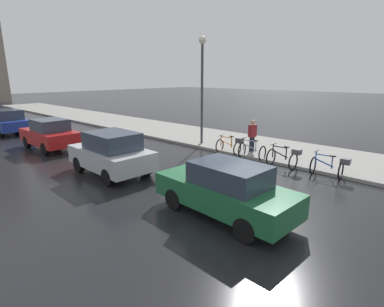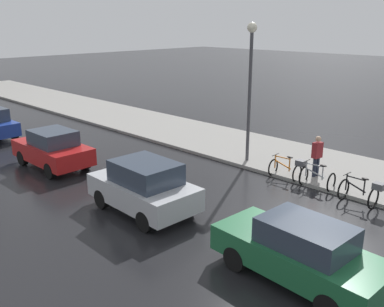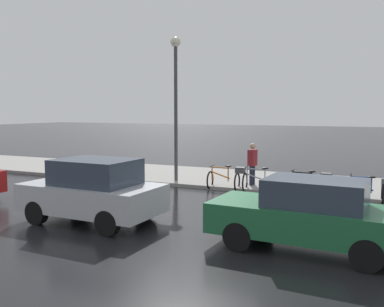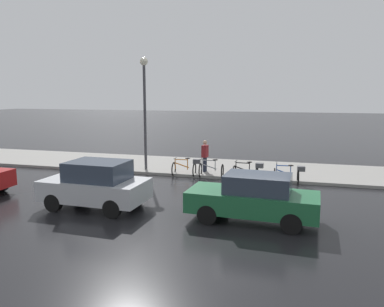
{
  "view_description": "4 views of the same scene",
  "coord_description": "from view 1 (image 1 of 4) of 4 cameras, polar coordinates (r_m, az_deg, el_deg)",
  "views": [
    {
      "loc": [
        -8.43,
        -4.88,
        3.89
      ],
      "look_at": [
        -0.19,
        2.7,
        0.97
      ],
      "focal_mm": 28.0,
      "sensor_mm": 36.0,
      "label": 1
    },
    {
      "loc": [
        -10.11,
        -4.65,
        5.94
      ],
      "look_at": [
        -0.13,
        5.12,
        1.62
      ],
      "focal_mm": 40.0,
      "sensor_mm": 36.0,
      "label": 2
    },
    {
      "loc": [
        -11.24,
        -1.68,
        3.04
      ],
      "look_at": [
        0.58,
        3.68,
        1.7
      ],
      "focal_mm": 40.0,
      "sensor_mm": 36.0,
      "label": 3
    },
    {
      "loc": [
        -13.8,
        -1.44,
        4.14
      ],
      "look_at": [
        1.87,
        2.88,
        1.5
      ],
      "focal_mm": 35.0,
      "sensor_mm": 36.0,
      "label": 4
    }
  ],
  "objects": [
    {
      "name": "car_silver",
      "position": [
        12.48,
        -15.07,
        0.09
      ],
      "size": [
        2.03,
        3.8,
        1.73
      ],
      "color": "#B2B5BA",
      "rests_on": "ground"
    },
    {
      "name": "bicycle_second",
      "position": [
        13.43,
        17.28,
        -0.64
      ],
      "size": [
        0.82,
        1.41,
        1.0
      ],
      "color": "black",
      "rests_on": "ground"
    },
    {
      "name": "sidewalk_kerb",
      "position": [
        21.08,
        -3.2,
        4.16
      ],
      "size": [
        4.8,
        60.0,
        0.14
      ],
      "primitive_type": "cube",
      "color": "gray",
      "rests_on": "ground"
    },
    {
      "name": "pedestrian",
      "position": [
        15.43,
        11.41,
        3.51
      ],
      "size": [
        0.43,
        0.3,
        1.75
      ],
      "color": "#1E2333",
      "rests_on": "ground"
    },
    {
      "name": "car_blue",
      "position": [
        24.27,
        -31.65,
        5.2
      ],
      "size": [
        1.88,
        3.75,
        1.64
      ],
      "color": "navy",
      "rests_on": "ground"
    },
    {
      "name": "car_red",
      "position": [
        18.0,
        -25.41,
        3.35
      ],
      "size": [
        1.83,
        3.87,
        1.63
      ],
      "color": "#AD1919",
      "rests_on": "ground"
    },
    {
      "name": "bicycle_farthest",
      "position": [
        15.27,
        7.42,
        1.64
      ],
      "size": [
        0.75,
        1.41,
        0.96
      ],
      "color": "black",
      "rests_on": "ground"
    },
    {
      "name": "bicycle_nearest",
      "position": [
        12.86,
        24.91,
        -2.14
      ],
      "size": [
        0.79,
        1.39,
        0.99
      ],
      "color": "black",
      "rests_on": "ground"
    },
    {
      "name": "ground_plane",
      "position": [
        10.49,
        11.75,
        -7.47
      ],
      "size": [
        140.0,
        140.0,
        0.0
      ],
      "primitive_type": "plane",
      "color": "black"
    },
    {
      "name": "bicycle_third",
      "position": [
        14.61,
        11.34,
        0.52
      ],
      "size": [
        0.79,
        1.19,
        0.98
      ],
      "color": "black",
      "rests_on": "ground"
    },
    {
      "name": "streetlamp",
      "position": [
        16.79,
        1.94,
        14.71
      ],
      "size": [
        0.41,
        0.41,
        5.92
      ],
      "color": "#424247",
      "rests_on": "ground"
    },
    {
      "name": "car_green",
      "position": [
        8.5,
        6.43,
        -6.85
      ],
      "size": [
        1.91,
        4.25,
        1.57
      ],
      "color": "#1E6038",
      "rests_on": "ground"
    }
  ]
}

